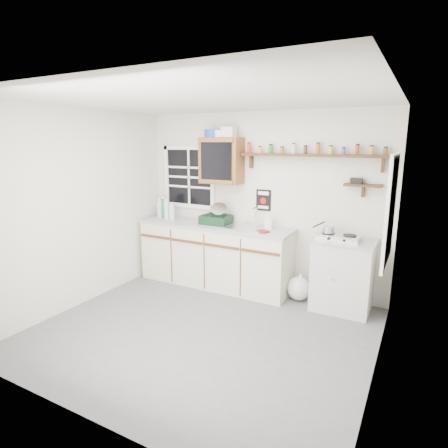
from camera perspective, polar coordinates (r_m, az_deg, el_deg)
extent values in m
cube|color=#555558|center=(4.41, -3.21, -16.02)|extent=(3.60, 3.20, 0.02)
cube|color=silver|center=(3.90, -3.68, 18.59)|extent=(3.60, 3.20, 0.02)
cube|color=beige|center=(5.14, -20.88, 2.21)|extent=(0.02, 3.20, 2.50)
cube|color=beige|center=(3.41, 23.48, -2.89)|extent=(0.02, 3.20, 2.50)
cube|color=beige|center=(5.38, 5.62, 3.39)|extent=(3.60, 0.02, 2.50)
cube|color=beige|center=(2.78, -21.22, -6.03)|extent=(3.60, 0.02, 2.50)
cube|color=beige|center=(5.55, -1.41, -4.88)|extent=(2.27, 0.60, 0.88)
cube|color=#989A9F|center=(5.43, -1.44, -0.24)|extent=(2.31, 0.62, 0.04)
cube|color=#582C17|center=(5.69, -10.47, -1.91)|extent=(0.53, 0.02, 0.03)
cube|color=#582C17|center=(5.36, -5.72, -2.65)|extent=(0.53, 0.02, 0.03)
cube|color=#582C17|center=(5.08, -0.38, -3.45)|extent=(0.53, 0.02, 0.03)
cube|color=#582C17|center=(4.84, 5.53, -4.31)|extent=(0.53, 0.02, 0.03)
cube|color=#B7B8B1|center=(4.97, 17.62, -7.56)|extent=(0.70, 0.55, 0.88)
cube|color=#989A9F|center=(4.84, 17.97, -2.49)|extent=(0.73, 0.57, 0.03)
cube|color=#BDBCC1|center=(5.18, 3.71, -0.58)|extent=(0.52, 0.44, 0.03)
cylinder|color=#BDBCC1|center=(5.28, 4.95, 1.13)|extent=(0.02, 0.02, 0.28)
cylinder|color=#BDBCC1|center=(5.20, 4.71, 2.42)|extent=(0.02, 0.14, 0.02)
cube|color=brown|center=(5.42, -0.37, 9.63)|extent=(0.60, 0.30, 0.65)
cube|color=black|center=(5.27, -1.22, 9.55)|extent=(0.48, 0.02, 0.52)
cylinder|color=#18409F|center=(5.48, -1.74, 13.63)|extent=(0.24, 0.24, 0.11)
cube|color=silver|center=(5.36, 0.74, 13.82)|extent=(0.18, 0.15, 0.14)
cylinder|color=silver|center=(5.37, -0.78, 13.61)|extent=(0.12, 0.12, 0.10)
cube|color=#32190E|center=(4.99, 13.15, 10.16)|extent=(1.91, 0.18, 0.04)
cube|color=#32190E|center=(5.32, 4.19, 9.49)|extent=(0.03, 0.10, 0.18)
cube|color=#32190E|center=(4.88, 23.05, 8.28)|extent=(0.03, 0.10, 0.18)
cylinder|color=red|center=(5.28, 3.84, 11.46)|extent=(0.05, 0.05, 0.13)
cylinder|color=black|center=(5.28, 3.85, 12.25)|extent=(0.04, 0.04, 0.02)
cylinder|color=gold|center=(5.22, 5.45, 11.15)|extent=(0.05, 0.05, 0.08)
cylinder|color=black|center=(5.22, 5.46, 11.67)|extent=(0.04, 0.04, 0.02)
cylinder|color=#267226|center=(5.16, 7.11, 11.25)|extent=(0.06, 0.06, 0.11)
cylinder|color=black|center=(5.16, 7.13, 11.93)|extent=(0.05, 0.05, 0.02)
cylinder|color=#99591E|center=(5.10, 8.80, 11.01)|extent=(0.06, 0.06, 0.08)
cylinder|color=black|center=(5.10, 8.82, 11.53)|extent=(0.05, 0.05, 0.02)
cylinder|color=silver|center=(5.05, 10.54, 11.19)|extent=(0.05, 0.05, 0.12)
cylinder|color=black|center=(5.05, 10.57, 11.97)|extent=(0.04, 0.04, 0.02)
cylinder|color=#4C2614|center=(5.01, 12.30, 10.95)|extent=(0.05, 0.05, 0.09)
cylinder|color=black|center=(5.01, 12.33, 11.58)|extent=(0.04, 0.04, 0.02)
cylinder|color=#B24C19|center=(4.96, 14.10, 11.05)|extent=(0.05, 0.05, 0.13)
cylinder|color=black|center=(4.96, 14.15, 11.89)|extent=(0.05, 0.05, 0.02)
cylinder|color=gold|center=(4.93, 15.91, 10.75)|extent=(0.06, 0.06, 0.09)
cylinder|color=black|center=(4.93, 15.95, 11.39)|extent=(0.05, 0.05, 0.02)
cylinder|color=#334C8C|center=(4.89, 17.75, 10.51)|extent=(0.05, 0.05, 0.07)
cylinder|color=black|center=(4.89, 17.79, 11.04)|extent=(0.04, 0.04, 0.02)
cylinder|color=maroon|center=(4.87, 19.63, 10.60)|extent=(0.05, 0.05, 0.11)
cylinder|color=black|center=(4.87, 19.69, 11.35)|extent=(0.04, 0.04, 0.02)
cylinder|color=#BF8C3F|center=(4.84, 21.51, 10.36)|extent=(0.06, 0.06, 0.10)
cylinder|color=black|center=(4.84, 21.56, 11.02)|extent=(0.05, 0.05, 0.02)
cylinder|color=brown|center=(4.83, 23.40, 10.11)|extent=(0.05, 0.05, 0.08)
cylinder|color=black|center=(4.83, 23.45, 10.68)|extent=(0.05, 0.05, 0.02)
cube|color=#32190E|center=(4.89, 20.43, 5.55)|extent=(0.45, 0.15, 0.03)
cube|color=#32190E|center=(4.94, 20.43, 4.67)|extent=(0.03, 0.08, 0.14)
cube|color=black|center=(4.90, 19.54, 6.21)|extent=(0.14, 0.10, 0.07)
cube|color=black|center=(5.34, 6.03, 3.64)|extent=(0.22, 0.01, 0.30)
cube|color=white|center=(5.32, 6.02, 4.69)|extent=(0.16, 0.00, 0.05)
cylinder|color=#A50C0C|center=(5.33, 6.00, 3.52)|extent=(0.09, 0.01, 0.09)
cube|color=white|center=(5.35, 5.97, 2.56)|extent=(0.16, 0.00, 0.04)
cube|color=black|center=(5.89, -5.33, 7.12)|extent=(0.85, 0.02, 0.90)
cube|color=white|center=(5.89, -5.33, 7.12)|extent=(0.93, 0.03, 0.98)
cube|color=black|center=(3.91, 24.11, 1.91)|extent=(0.02, 0.70, 1.00)
cube|color=white|center=(3.91, 24.11, 1.91)|extent=(0.03, 0.78, 1.08)
cylinder|color=silver|center=(5.97, -9.74, 2.30)|extent=(0.09, 0.09, 0.27)
cylinder|color=silver|center=(5.95, -9.79, 3.74)|extent=(0.05, 0.05, 0.03)
cylinder|color=#287947|center=(5.93, -9.12, 2.40)|extent=(0.09, 0.09, 0.31)
cylinder|color=silver|center=(5.90, -9.17, 4.02)|extent=(0.05, 0.05, 0.03)
cylinder|color=silver|center=(5.79, -8.75, 2.11)|extent=(0.07, 0.07, 0.29)
cylinder|color=silver|center=(5.77, -8.80, 3.68)|extent=(0.04, 0.04, 0.03)
cylinder|color=silver|center=(5.76, -7.93, 1.81)|extent=(0.09, 0.09, 0.24)
cylinder|color=silver|center=(5.73, -7.97, 3.14)|extent=(0.05, 0.05, 0.03)
cube|color=black|center=(5.43, -1.22, 0.67)|extent=(0.42, 0.32, 0.13)
cylinder|color=#BDBCC1|center=(5.38, -0.74, 1.92)|extent=(0.31, 0.33, 0.25)
imported|color=silver|center=(5.13, 6.74, 0.35)|extent=(0.12, 0.12, 0.21)
cube|color=maroon|center=(4.96, 5.91, -1.14)|extent=(0.18, 0.17, 0.02)
cube|color=#BDBCC1|center=(4.82, 17.09, -1.90)|extent=(0.53, 0.31, 0.06)
cylinder|color=black|center=(4.84, 15.63, -1.31)|extent=(0.16, 0.16, 0.01)
cylinder|color=black|center=(4.79, 18.63, -1.64)|extent=(0.16, 0.16, 0.01)
cylinder|color=#BDBCC1|center=(4.83, 15.66, -0.85)|extent=(0.14, 0.14, 0.09)
cylinder|color=black|center=(4.92, 14.23, -0.09)|extent=(0.21, 0.22, 0.15)
ellipsoid|color=silver|center=(5.17, 11.30, -9.60)|extent=(0.36, 0.33, 0.38)
cone|color=silver|center=(5.10, 11.60, -7.85)|extent=(0.10, 0.10, 0.10)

